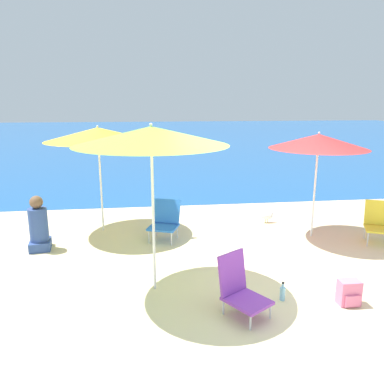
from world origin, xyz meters
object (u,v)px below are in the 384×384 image
(water_bottle, at_px, (283,293))
(beach_umbrella_red, at_px, (318,141))
(beach_chair_purple, at_px, (240,287))
(beach_umbrella_lime, at_px, (151,136))
(seagull, at_px, (267,216))
(backpack_pink, at_px, (349,293))
(beach_umbrella_yellow, at_px, (98,134))
(beach_chair_blue, at_px, (165,220))
(beach_chair_yellow, at_px, (379,221))
(person_seated_near, at_px, (39,227))

(water_bottle, bearing_deg, beach_umbrella_red, 57.76)
(water_bottle, bearing_deg, beach_chair_purple, -161.35)
(beach_umbrella_lime, bearing_deg, seagull, 46.66)
(backpack_pink, height_order, seagull, backpack_pink)
(beach_chair_purple, bearing_deg, beach_umbrella_yellow, 87.53)
(beach_umbrella_lime, bearing_deg, water_bottle, -17.70)
(beach_chair_purple, relative_size, backpack_pink, 2.25)
(beach_umbrella_yellow, height_order, beach_chair_blue, beach_umbrella_yellow)
(backpack_pink, xyz_separation_m, seagull, (0.03, 3.30, -0.02))
(beach_umbrella_lime, xyz_separation_m, beach_chair_purple, (0.99, -0.73, -1.74))
(beach_umbrella_yellow, height_order, seagull, beach_umbrella_yellow)
(beach_chair_yellow, distance_m, beach_chair_blue, 3.88)
(beach_umbrella_lime, relative_size, beach_chair_blue, 3.11)
(backpack_pink, bearing_deg, seagull, 89.45)
(beach_chair_yellow, bearing_deg, water_bottle, -119.87)
(beach_umbrella_yellow, bearing_deg, beach_umbrella_red, -11.82)
(beach_chair_blue, bearing_deg, beach_umbrella_lime, -76.64)
(beach_umbrella_red, distance_m, beach_chair_purple, 3.48)
(beach_umbrella_lime, height_order, person_seated_near, beach_umbrella_lime)
(beach_chair_yellow, relative_size, beach_chair_purple, 1.02)
(beach_chair_yellow, xyz_separation_m, beach_chair_blue, (-3.82, 0.63, -0.01))
(beach_chair_purple, bearing_deg, beach_umbrella_lime, 110.47)
(beach_chair_yellow, bearing_deg, seagull, 165.42)
(beach_chair_yellow, height_order, backpack_pink, beach_chair_yellow)
(beach_umbrella_red, height_order, water_bottle, beach_umbrella_red)
(beach_umbrella_red, xyz_separation_m, beach_chair_purple, (-2.02, -2.42, -1.46))
(beach_chair_yellow, distance_m, water_bottle, 3.05)
(person_seated_near, xyz_separation_m, backpack_pink, (4.33, -2.38, -0.24))
(seagull, bearing_deg, backpack_pink, -90.55)
(beach_chair_yellow, relative_size, beach_chair_blue, 1.03)
(beach_chair_blue, bearing_deg, seagull, 38.16)
(beach_umbrella_red, distance_m, seagull, 1.96)
(beach_umbrella_red, bearing_deg, person_seated_near, -179.59)
(beach_umbrella_red, relative_size, person_seated_near, 2.07)
(beach_umbrella_lime, relative_size, beach_chair_yellow, 3.01)
(beach_chair_purple, height_order, seagull, beach_chair_purple)
(backpack_pink, bearing_deg, beach_chair_purple, -179.80)
(beach_chair_blue, distance_m, seagull, 2.30)
(beach_chair_blue, height_order, seagull, beach_chair_blue)
(beach_umbrella_yellow, distance_m, seagull, 3.81)
(beach_umbrella_lime, distance_m, backpack_pink, 3.16)
(beach_chair_blue, height_order, beach_chair_purple, beach_chair_purple)
(beach_umbrella_red, distance_m, person_seated_near, 5.13)
(beach_chair_blue, bearing_deg, beach_chair_purple, -53.36)
(beach_chair_blue, relative_size, person_seated_near, 0.76)
(person_seated_near, bearing_deg, water_bottle, -40.12)
(beach_umbrella_yellow, relative_size, seagull, 7.67)
(beach_umbrella_lime, height_order, seagull, beach_umbrella_lime)
(beach_umbrella_lime, relative_size, water_bottle, 8.99)
(beach_umbrella_yellow, distance_m, beach_chair_yellow, 5.39)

